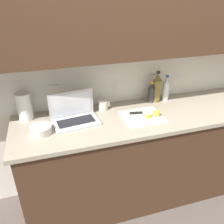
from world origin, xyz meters
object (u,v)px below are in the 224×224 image
knife (139,113)px  lemon_whole_beside (157,113)px  laptop (74,115)px  bottle_green_soda (166,89)px  bottle_water_clear (151,93)px  bowl_white (41,130)px  measuring_cup (103,105)px  paper_towel_roll (24,106)px  bottle_oil_tall (157,88)px  lemon_half_cut (148,115)px  cutting_board (142,117)px

knife → lemon_whole_beside: 0.15m
laptop → bottle_green_soda: bottle_green_soda is taller
lemon_whole_beside → bottle_water_clear: bottle_water_clear is taller
knife → bowl_white: 0.83m
knife → bowl_white: (-0.83, -0.05, 0.01)m
knife → measuring_cup: 0.34m
bowl_white → paper_towel_roll: paper_towel_roll is taller
lemon_whole_beside → bottle_oil_tall: (0.13, 0.29, 0.10)m
measuring_cup → bottle_water_clear: bearing=2.5°
knife → bottle_green_soda: size_ratio=1.03×
laptop → knife: laptop is taller
laptop → knife: size_ratio=1.53×
bottle_oil_tall → paper_towel_roll: 1.20m
bottle_green_soda → bowl_white: (-1.19, -0.26, -0.09)m
lemon_half_cut → bottle_water_clear: (0.15, 0.28, 0.07)m
measuring_cup → paper_towel_roll: 0.67m
cutting_board → knife: knife is taller
bottle_water_clear → paper_towel_roll: paper_towel_roll is taller
lemon_half_cut → bottle_oil_tall: (0.21, 0.28, 0.11)m
bottle_water_clear → paper_towel_roll: bearing=179.9°
bottle_water_clear → measuring_cup: (-0.48, -0.02, -0.05)m
paper_towel_roll → measuring_cup: bearing=-2.0°
laptop → paper_towel_roll: laptop is taller
bottle_green_soda → bowl_white: 1.22m
knife → measuring_cup: bearing=156.7°
bottle_green_soda → laptop: bearing=-170.4°
bowl_white → bottle_oil_tall: bearing=13.5°
measuring_cup → bowl_white: (-0.56, -0.24, -0.01)m
bottle_oil_tall → measuring_cup: 0.54m
knife → paper_towel_roll: (-0.94, 0.21, 0.10)m
bottle_oil_tall → paper_towel_roll: bearing=179.9°
lemon_whole_beside → bowl_white: (-0.96, 0.02, -0.01)m
cutting_board → lemon_half_cut: size_ratio=5.62×
lemon_whole_beside → bottle_green_soda: bearing=51.1°
laptop → bottle_oil_tall: size_ratio=1.32×
measuring_cup → paper_towel_roll: bearing=178.0°
knife → bowl_white: size_ratio=1.57×
bottle_water_clear → paper_towel_roll: size_ratio=0.88×
bottle_oil_tall → bowl_white: 1.13m
bowl_white → paper_towel_roll: size_ratio=0.70×
bottle_water_clear → bowl_white: size_ratio=1.25×
lemon_half_cut → bottle_water_clear: bottle_water_clear is taller
bottle_oil_tall → bottle_water_clear: (-0.05, -0.00, -0.04)m
lemon_half_cut → paper_towel_roll: size_ratio=0.26×
measuring_cup → knife: bearing=-34.3°
bottle_green_soda → bottle_oil_tall: 0.10m
knife → paper_towel_roll: bearing=178.4°
cutting_board → bowl_white: bowl_white is taller
cutting_board → knife: size_ratio=1.31×
laptop → measuring_cup: (0.28, 0.13, -0.01)m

